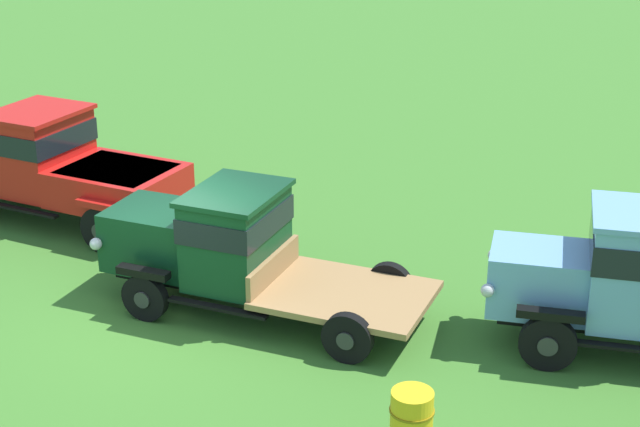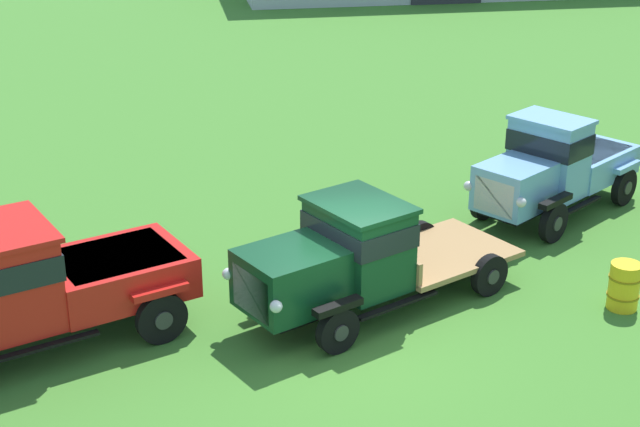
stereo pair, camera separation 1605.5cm
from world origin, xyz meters
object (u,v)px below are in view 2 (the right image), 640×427
at_px(oil_drum_beside_row, 624,286).
at_px(vintage_truck_midrow_center, 349,257).
at_px(vintage_truck_second_in_line, 19,286).
at_px(vintage_truck_far_side, 553,167).

bearing_deg(oil_drum_beside_row, vintage_truck_midrow_center, 172.36).
height_order(vintage_truck_second_in_line, vintage_truck_midrow_center, vintage_truck_second_in_line).
bearing_deg(vintage_truck_far_side, oil_drum_beside_row, -95.12).
distance_m(vintage_truck_second_in_line, oil_drum_beside_row, 10.08).
xyz_separation_m(vintage_truck_second_in_line, vintage_truck_far_side, (10.43, 3.93, -0.06)).
xyz_separation_m(vintage_truck_midrow_center, oil_drum_beside_row, (4.72, -0.63, -0.64)).
bearing_deg(vintage_truck_far_side, vintage_truck_midrow_center, -144.65).
bearing_deg(vintage_truck_midrow_center, vintage_truck_far_side, 35.35).
distance_m(vintage_truck_second_in_line, vintage_truck_far_side, 11.15).
bearing_deg(vintage_truck_second_in_line, vintage_truck_midrow_center, 3.33).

